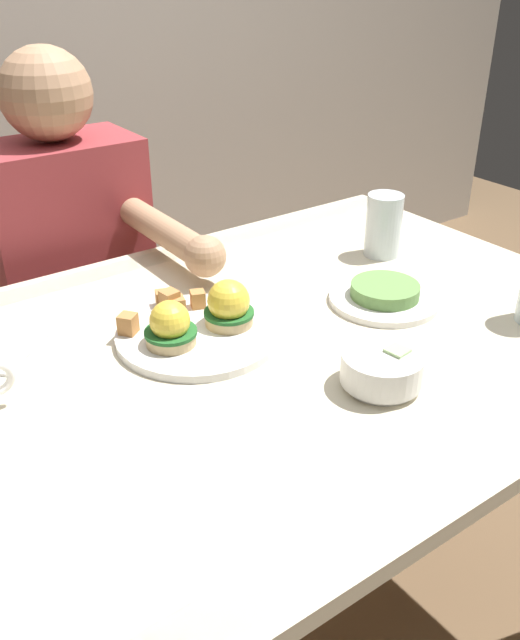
{
  "coord_description": "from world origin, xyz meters",
  "views": [
    {
      "loc": [
        -0.61,
        -0.78,
        1.31
      ],
      "look_at": [
        -0.05,
        0.0,
        0.78
      ],
      "focal_mm": 38.24,
      "sensor_mm": 36.0,
      "label": 1
    }
  ],
  "objects": [
    {
      "name": "ground_plane",
      "position": [
        0.0,
        0.0,
        0.0
      ],
      "size": [
        6.0,
        6.0,
        0.0
      ],
      "primitive_type": "plane",
      "color": "brown"
    },
    {
      "name": "dining_table",
      "position": [
        0.0,
        0.0,
        0.63
      ],
      "size": [
        1.2,
        0.9,
        0.74
      ],
      "color": "beige",
      "rests_on": "ground_plane"
    },
    {
      "name": "eggs_benedict_plate",
      "position": [
        -0.13,
        0.07,
        0.77
      ],
      "size": [
        0.27,
        0.27,
        0.09
      ],
      "color": "white",
      "rests_on": "dining_table"
    },
    {
      "name": "fruit_bowl",
      "position": [
        0.02,
        -0.21,
        0.77
      ],
      "size": [
        0.12,
        0.12,
        0.06
      ],
      "color": "white",
      "rests_on": "dining_table"
    },
    {
      "name": "fork",
      "position": [
        -0.37,
        0.18,
        0.74
      ],
      "size": [
        0.13,
        0.12,
        0.0
      ],
      "color": "silver",
      "rests_on": "dining_table"
    },
    {
      "name": "water_glass_near",
      "position": [
        0.36,
        0.14,
        0.8
      ],
      "size": [
        0.07,
        0.07,
        0.13
      ],
      "color": "silver",
      "rests_on": "dining_table"
    },
    {
      "name": "side_plate",
      "position": [
        0.21,
        -0.02,
        0.75
      ],
      "size": [
        0.2,
        0.2,
        0.04
      ],
      "color": "white",
      "rests_on": "dining_table"
    },
    {
      "name": "diner_person",
      "position": [
        -0.13,
        0.6,
        0.65
      ],
      "size": [
        0.34,
        0.54,
        1.14
      ],
      "color": "#33333D",
      "rests_on": "ground_plane"
    }
  ]
}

